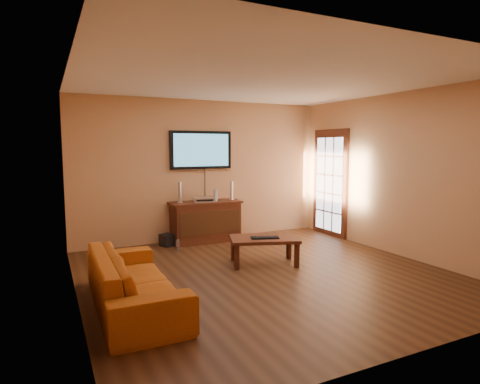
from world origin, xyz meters
TOP-DOWN VIEW (x-y plane):
  - ground_plane at (0.00, 0.00)m, footprint 5.00×5.00m
  - room_walls at (0.00, 0.62)m, footprint 5.00×5.00m
  - french_door at (2.46, 1.70)m, footprint 0.07×1.02m
  - media_console at (-0.06, 2.24)m, footprint 1.36×0.52m
  - television at (-0.06, 2.45)m, footprint 1.23×0.08m
  - coffee_table at (0.21, 0.45)m, footprint 1.17×0.92m
  - sofa at (-1.93, -0.36)m, footprint 0.64×2.11m
  - speaker_left at (-0.56, 2.26)m, footprint 0.11×0.11m
  - speaker_right at (0.49, 2.24)m, footprint 0.10×0.10m
  - av_receiver at (-0.11, 2.21)m, footprint 0.41×0.33m
  - game_console at (0.14, 2.22)m, footprint 0.07×0.17m
  - subwoofer at (-0.82, 2.23)m, footprint 0.29×0.29m
  - bottle at (-0.74, 1.82)m, footprint 0.07×0.07m
  - keyboard at (0.19, 0.39)m, footprint 0.45×0.29m

SIDE VIEW (x-z plane):
  - ground_plane at x=0.00m, z-range 0.00..0.00m
  - bottle at x=-0.74m, z-range -0.01..0.20m
  - subwoofer at x=-0.82m, z-range 0.00..0.22m
  - coffee_table at x=0.21m, z-range 0.16..0.58m
  - media_console at x=-0.06m, z-range 0.00..0.78m
  - sofa at x=-1.93m, z-range 0.00..0.82m
  - keyboard at x=0.19m, z-range 0.42..0.45m
  - av_receiver at x=-0.11m, z-range 0.78..0.86m
  - game_console at x=0.14m, z-range 0.78..1.00m
  - speaker_right at x=0.49m, z-range 0.76..1.12m
  - speaker_left at x=-0.56m, z-range 0.76..1.15m
  - french_door at x=2.46m, z-range -0.06..2.16m
  - room_walls at x=0.00m, z-range -0.81..4.19m
  - television at x=-0.06m, z-range 1.38..2.11m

